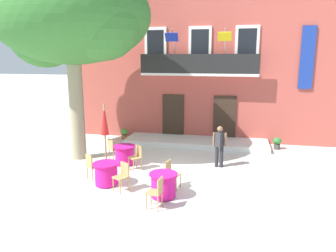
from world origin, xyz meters
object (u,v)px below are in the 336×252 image
Objects in this scene: cafe_table_middle at (163,185)px; cafe_chair_middle_1 at (157,191)px; pedestrian_near_entrance at (220,144)px; cafe_umbrella at (105,129)px; cafe_chair_front_0 at (113,148)px; ground_planter_right at (277,143)px; cafe_chair_near_tree_0 at (123,175)px; cafe_table_near_tree at (106,174)px; cafe_chair_front_1 at (137,156)px; ground_planter_left at (124,133)px; cafe_chair_near_tree_1 at (92,165)px; cafe_table_front at (125,155)px; cafe_chair_middle_0 at (171,172)px; plane_tree at (70,20)px.

cafe_chair_middle_1 reaches higher than cafe_table_middle.
cafe_umbrella is at bearing -158.63° from pedestrian_near_entrance.
cafe_chair_front_0 reaches higher than ground_planter_right.
pedestrian_near_entrance is (2.85, 2.90, 0.38)m from cafe_chair_near_tree_0.
cafe_table_near_tree is 0.95× the size of cafe_chair_front_1.
ground_planter_left is (-2.02, 4.17, -0.22)m from cafe_chair_front_1.
cafe_chair_near_tree_1 is 1.84m from cafe_table_front.
cafe_chair_front_0 is at bearing 106.94° from cafe_table_near_tree.
cafe_umbrella is at bearing 148.07° from cafe_table_middle.
ground_planter_right is at bearing 54.39° from cafe_chair_middle_0.
plane_tree is 13.79× the size of ground_planter_left.
cafe_umbrella is 4.33m from pedestrian_near_entrance.
cafe_chair_middle_0 is at bearing -27.09° from plane_tree.
plane_tree is 13.60× the size of ground_planter_right.
plane_tree reaches higher than cafe_umbrella.
cafe_umbrella reaches higher than cafe_table_near_tree.
ground_planter_left is (-1.51, 5.84, -0.08)m from cafe_table_near_tree.
cafe_table_near_tree is 0.95× the size of cafe_chair_near_tree_1.
cafe_chair_middle_0 is at bearing -41.42° from cafe_chair_front_1.
cafe_chair_middle_0 is 0.36× the size of cafe_umbrella.
cafe_chair_front_1 is (1.18, 1.33, 0.00)m from cafe_chair_near_tree_1.
ground_planter_left is (-0.84, 5.49, -0.22)m from cafe_chair_near_tree_1.
cafe_chair_near_tree_1 is at bearing 154.02° from cafe_chair_near_tree_0.
plane_tree is 8.32× the size of cafe_chair_front_0.
cafe_chair_near_tree_1 is at bearing -131.64° from cafe_chair_front_1.
cafe_chair_front_0 is at bearing 147.25° from cafe_chair_front_1.
cafe_chair_front_1 is at bearing -32.75° from cafe_chair_front_0.
cafe_table_near_tree is 1.57× the size of ground_planter_left.
cafe_chair_near_tree_1 reaches higher than cafe_table_middle.
cafe_chair_near_tree_1 is (-0.67, 0.35, 0.14)m from cafe_table_near_tree.
cafe_chair_near_tree_0 is at bearing -134.45° from pedestrian_near_entrance.
cafe_chair_front_0 is at bearing 142.12° from cafe_chair_middle_0.
ground_planter_right is (6.11, 3.51, -0.08)m from cafe_table_front.
cafe_table_middle is at bearing -122.75° from ground_planter_right.
cafe_chair_near_tree_1 is 1.66× the size of ground_planter_left.
cafe_table_near_tree reaches higher than ground_planter_left.
cafe_chair_front_0 is at bearing 92.40° from cafe_chair_near_tree_1.
cafe_chair_near_tree_0 and cafe_chair_front_1 have the same top height.
cafe_umbrella reaches higher than ground_planter_left.
cafe_chair_near_tree_0 is 1.66× the size of ground_planter_left.
cafe_table_middle is 0.95× the size of cafe_chair_middle_1.
cafe_chair_front_0 is 1.64× the size of ground_planter_right.
cafe_chair_near_tree_0 is 1.00× the size of cafe_chair_middle_1.
cafe_chair_middle_0 is at bearing 86.10° from cafe_chair_middle_1.
cafe_umbrella is (-0.44, 1.04, 1.27)m from cafe_table_near_tree.
pedestrian_near_entrance is at bearing 64.59° from cafe_table_middle.
cafe_table_front is 1.55× the size of ground_planter_right.
cafe_chair_middle_1 is (2.04, -1.27, 0.14)m from cafe_table_near_tree.
cafe_chair_front_1 is at bearing 33.92° from cafe_umbrella.
cafe_chair_near_tree_1 is 1.05× the size of cafe_table_middle.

